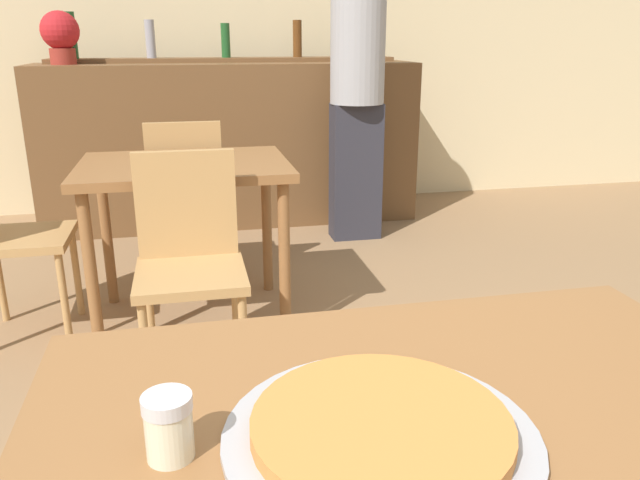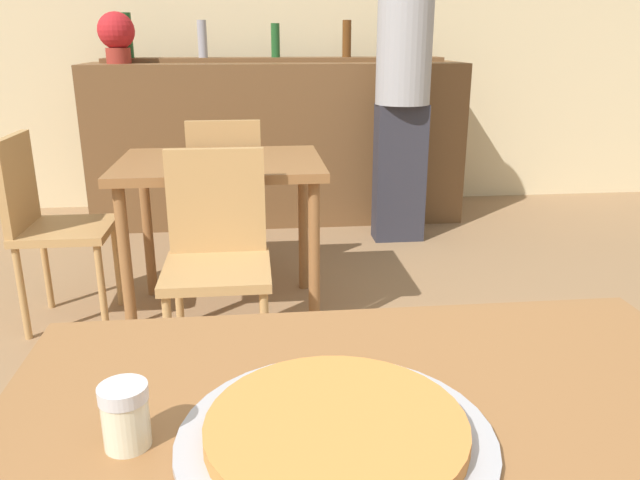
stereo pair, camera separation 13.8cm
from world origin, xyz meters
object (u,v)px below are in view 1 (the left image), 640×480
Objects in this scene: chair_far_side_front at (189,252)px; potted_plant at (60,34)px; pizza_tray at (381,430)px; chair_far_side_back at (186,189)px; person_standing at (357,83)px; cheese_shaker at (169,426)px; chair_far_side_left at (1,226)px.

potted_plant reaches higher than chair_far_side_front.
chair_far_side_front reaches higher than pizza_tray.
person_standing is (1.09, 0.56, 0.50)m from chair_far_side_back.
person_standing reaches higher than potted_plant.
chair_far_side_front is at bearing 99.02° from pizza_tray.
cheese_shaker reaches higher than pizza_tray.
pizza_tray is 4.79× the size of cheese_shaker.
potted_plant is at bearing -2.39° from chair_far_side_left.
chair_far_side_left is at bearing 116.29° from pizza_tray.
potted_plant is at bearing 108.56° from chair_far_side_front.
pizza_tray is (1.03, -2.09, 0.26)m from chair_far_side_left.
potted_plant reaches higher than chair_far_side_back.
chair_far_side_back is 2.01× the size of pizza_tray.
cheese_shaker is 0.28× the size of potted_plant.
potted_plant is at bearing 100.54° from cheese_shaker.
chair_far_side_left is (-0.78, -0.52, 0.00)m from chair_far_side_back.
chair_far_side_back is 2.61m from cheese_shaker.
pizza_tray is at bearing -5.17° from cheese_shaker.
person_standing is (1.09, 1.61, 0.50)m from chair_far_side_front.
person_standing is at bearing 70.41° from cheese_shaker.
cheese_shaker is (0.75, -2.07, 0.29)m from chair_far_side_left.
chair_far_side_front reaches higher than cheese_shaker.
chair_far_side_left reaches higher than pizza_tray.
cheese_shaker is (-0.03, -2.59, 0.29)m from chair_far_side_back.
pizza_tray is 0.24× the size of person_standing.
chair_far_side_left is 2.22m from person_standing.
cheese_shaker is (-0.28, 0.03, 0.03)m from pizza_tray.
person_standing reaches higher than chair_far_side_left.
chair_far_side_left is (-0.78, 0.52, 0.00)m from chair_far_side_front.
person_standing is (1.87, 1.08, 0.50)m from chair_far_side_left.
chair_far_side_front is at bearing -124.14° from person_standing.
chair_far_side_front is 2.39m from potted_plant.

